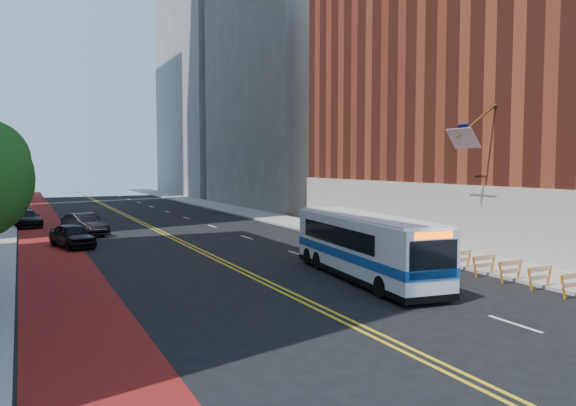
% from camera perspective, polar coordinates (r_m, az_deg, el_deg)
% --- Properties ---
extents(ground, '(160.00, 160.00, 0.00)m').
position_cam_1_polar(ground, '(18.67, 7.06, -12.33)').
color(ground, black).
rests_on(ground, ground).
extents(sidewalk_right, '(4.00, 140.00, 0.15)m').
position_cam_1_polar(sidewalk_right, '(50.29, 0.11, -1.90)').
color(sidewalk_right, gray).
rests_on(sidewalk_right, ground).
extents(bus_lane_paint, '(3.60, 140.00, 0.01)m').
position_cam_1_polar(bus_lane_paint, '(45.40, -23.43, -2.95)').
color(bus_lane_paint, maroon).
rests_on(bus_lane_paint, ground).
extents(center_line_inner, '(0.14, 140.00, 0.01)m').
position_cam_1_polar(center_line_inner, '(46.36, -13.60, -2.60)').
color(center_line_inner, gold).
rests_on(center_line_inner, ground).
extents(center_line_outer, '(0.14, 140.00, 0.01)m').
position_cam_1_polar(center_line_outer, '(46.43, -13.16, -2.58)').
color(center_line_outer, gold).
rests_on(center_line_outer, ground).
extents(lane_dashes, '(0.14, 98.20, 0.01)m').
position_cam_1_polar(lane_dashes, '(55.26, -10.28, -1.50)').
color(lane_dashes, silver).
rests_on(lane_dashes, ground).
extents(brick_building, '(18.73, 36.00, 22.00)m').
position_cam_1_polar(brick_building, '(42.03, 24.12, 11.48)').
color(brick_building, '#5D2115').
rests_on(brick_building, ground).
extents(midrise_right_near, '(18.00, 26.00, 40.00)m').
position_cam_1_polar(midrise_right_near, '(72.56, 1.83, 15.73)').
color(midrise_right_near, slate).
rests_on(midrise_right_near, ground).
extents(midrise_right_far, '(20.00, 28.00, 55.00)m').
position_cam_1_polar(midrise_right_far, '(101.45, -5.81, 16.65)').
color(midrise_right_far, gray).
rests_on(midrise_right_far, ground).
extents(construction_barriers, '(1.42, 10.91, 1.00)m').
position_cam_1_polar(construction_barriers, '(27.12, 20.43, -5.94)').
color(construction_barriers, orange).
rests_on(construction_barriers, ground).
extents(transit_bus, '(3.42, 10.83, 2.93)m').
position_cam_1_polar(transit_bus, '(25.75, 7.73, -4.33)').
color(transit_bus, white).
rests_on(transit_bus, ground).
extents(car_a, '(2.86, 4.69, 1.49)m').
position_cam_1_polar(car_a, '(37.75, -21.08, -3.11)').
color(car_a, black).
rests_on(car_a, ground).
extents(car_b, '(3.10, 5.16, 1.61)m').
position_cam_1_polar(car_b, '(43.74, -19.95, -2.06)').
color(car_b, black).
rests_on(car_b, ground).
extents(car_c, '(2.72, 5.14, 1.42)m').
position_cam_1_polar(car_c, '(51.50, -25.06, -1.42)').
color(car_c, black).
rests_on(car_c, ground).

